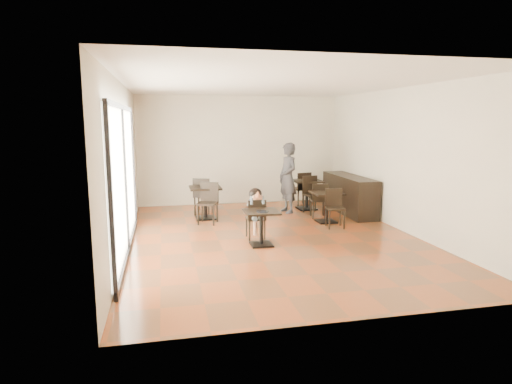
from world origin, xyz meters
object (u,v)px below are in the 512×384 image
object	(u,v)px
adult_patron	(288,178)
chair_back_a	(301,189)
chair_back_b	(313,195)
cafe_table_back	(307,195)
chair_mid_b	(335,209)
cafe_table_left	(205,203)
child_chair	(256,219)
chair_left_a	(203,196)
chair_left_b	(208,204)
cafe_table_mid	(326,207)
child	(255,213)
chair_mid_a	(319,200)
child_table	(261,228)

from	to	relation	value
adult_patron	chair_back_a	bearing A→B (deg)	130.29
chair_back_b	cafe_table_back	bearing A→B (deg)	77.70
chair_mid_b	cafe_table_left	bearing A→B (deg)	159.35
child_chair	adult_patron	xyz separation A→B (m)	(1.40, 2.37, 0.52)
chair_left_a	chair_back_b	distance (m)	2.95
chair_mid_b	chair_left_b	distance (m)	3.04
cafe_table_mid	child	bearing A→B (deg)	-152.35
cafe_table_back	chair_mid_a	bearing A→B (deg)	-92.47
adult_patron	cafe_table_back	distance (m)	0.89
cafe_table_mid	chair_mid_a	world-z (taller)	chair_mid_a
cafe_table_back	chair_left_a	size ratio (longest dim) A/B	0.84
cafe_table_back	chair_left_b	xyz separation A→B (m)	(-2.91, -1.15, 0.08)
child	chair_mid_a	bearing A→B (deg)	38.60
cafe_table_left	cafe_table_back	bearing A→B (deg)	11.72
chair_back_a	chair_back_b	world-z (taller)	same
child_chair	cafe_table_left	size ratio (longest dim) A/B	1.03
child_table	chair_mid_b	distance (m)	2.26
chair_mid_a	chair_back_b	distance (m)	0.52
chair_back_b	child_chair	bearing A→B (deg)	-146.36
chair_left_a	chair_left_b	size ratio (longest dim) A/B	1.00
chair_back_b	child	bearing A→B (deg)	-146.36
child_chair	chair_back_b	bearing A→B (deg)	-134.06
child_chair	chair_back_b	world-z (taller)	chair_back_b
child	chair_back_a	bearing A→B (deg)	57.50
adult_patron	chair_mid_b	distance (m)	2.03
child_chair	chair_left_a	world-z (taller)	chair_left_a
adult_patron	chair_mid_a	bearing A→B (deg)	25.83
cafe_table_mid	cafe_table_back	world-z (taller)	cafe_table_back
cafe_table_left	chair_mid_a	size ratio (longest dim) A/B	0.91
cafe_table_left	cafe_table_back	distance (m)	2.97
child_chair	cafe_table_left	xyz separation A→B (m)	(-0.86, 2.07, -0.01)
chair_mid_b	chair_left_b	bearing A→B (deg)	168.49
adult_patron	cafe_table_mid	world-z (taller)	adult_patron
cafe_table_left	chair_back_a	world-z (taller)	chair_back_a
cafe_table_back	chair_left_b	world-z (taller)	chair_left_b
chair_mid_b	adult_patron	bearing A→B (deg)	115.94
child	chair_mid_b	bearing A→B (deg)	14.01
child_chair	chair_mid_a	world-z (taller)	chair_mid_a
child	chair_back_a	world-z (taller)	child
chair_mid_b	cafe_table_back	bearing A→B (deg)	96.82
cafe_table_left	chair_mid_b	xyz separation A→B (m)	(2.86, -1.57, 0.04)
chair_left_b	child_table	bearing A→B (deg)	-47.19
child_chair	chair_left_b	bearing A→B (deg)	-60.53
child_table	chair_mid_a	world-z (taller)	chair_mid_a
child_table	chair_mid_b	size ratio (longest dim) A/B	0.78
adult_patron	chair_back_b	distance (m)	0.83
chair_mid_b	child_table	bearing A→B (deg)	-144.31
cafe_table_back	chair_left_b	distance (m)	3.13
cafe_table_back	chair_left_a	xyz separation A→B (m)	(-2.91, -0.05, 0.08)
cafe_table_mid	chair_mid_b	bearing A→B (deg)	-90.00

